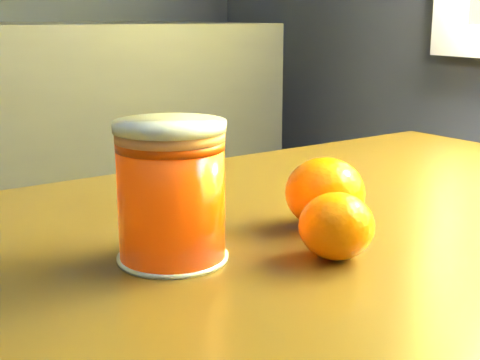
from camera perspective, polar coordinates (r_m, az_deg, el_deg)
table at (r=0.61m, az=8.22°, el=-13.59°), size 1.04×0.78×0.73m
juice_glass at (r=0.52m, az=-5.88°, el=-1.07°), size 0.09×0.09×0.11m
orange_front at (r=0.53m, az=8.23°, el=-3.91°), size 0.07×0.07×0.05m
orange_back at (r=0.61m, az=7.27°, el=-1.07°), size 0.09×0.09×0.06m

